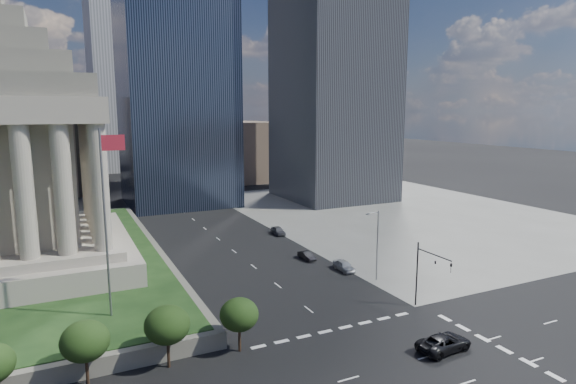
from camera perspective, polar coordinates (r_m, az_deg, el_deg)
ground at (r=132.97m, az=-13.99°, el=-0.94°), size 500.00×500.00×0.00m
sidewalk_ne at (r=116.29m, az=13.26°, el=-2.39°), size 68.00×90.00×0.03m
flagpole at (r=53.46m, az=-20.72°, el=-2.37°), size 2.52×0.24×20.00m
midrise_glass at (r=126.55m, az=-13.16°, el=12.22°), size 26.00×26.00×60.00m
highrise_ne at (r=134.70m, az=5.57°, el=20.83°), size 26.00×28.00×100.00m
building_filler_ne at (r=169.09m, az=-5.54°, el=4.91°), size 20.00×30.00×20.00m
building_filler_nw at (r=158.60m, az=-27.18°, el=5.05°), size 24.00×30.00×28.00m
traffic_signal_ne at (r=59.80m, az=16.21°, el=-8.69°), size 0.30×5.74×8.00m
street_lamp_north at (r=68.57m, az=10.44°, el=-5.76°), size 2.13×0.22×10.00m
pickup_truck at (r=52.53m, az=18.02°, el=-16.61°), size 6.17×3.25×1.66m
parked_sedan_near at (r=73.19m, az=6.66°, el=-8.67°), size 2.00×4.62×1.55m
parked_sedan_mid at (r=78.02m, az=2.22°, el=-7.56°), size 3.91×1.55×1.26m
parked_sedan_far at (r=93.36m, az=-1.18°, el=-4.59°), size 2.12×4.62×1.53m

